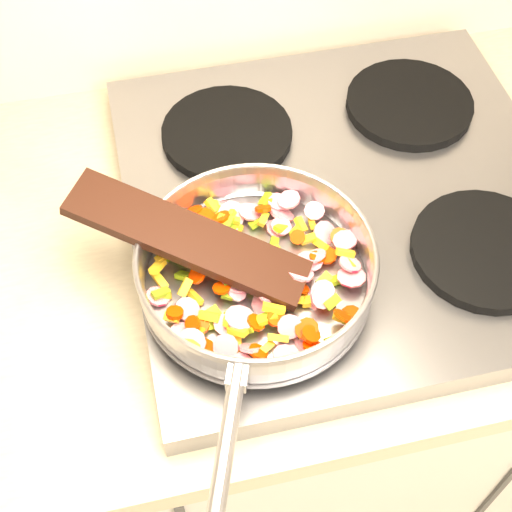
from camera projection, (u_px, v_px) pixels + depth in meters
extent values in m
cube|color=#939399|center=(346.00, 201.00, 0.99)|extent=(0.60, 0.60, 0.04)
cylinder|color=black|center=(273.00, 291.00, 0.87)|extent=(0.19, 0.19, 0.02)
cylinder|color=black|center=(485.00, 250.00, 0.91)|extent=(0.19, 0.19, 0.02)
cylinder|color=black|center=(227.00, 133.00, 1.03)|extent=(0.19, 0.19, 0.02)
cylinder|color=black|center=(409.00, 104.00, 1.07)|extent=(0.19, 0.19, 0.02)
cylinder|color=#9E9EA5|center=(256.00, 282.00, 0.87)|extent=(0.28, 0.28, 0.01)
torus|color=#9E9EA5|center=(256.00, 267.00, 0.84)|extent=(0.33, 0.33, 0.06)
torus|color=#9E9EA5|center=(256.00, 254.00, 0.82)|extent=(0.28, 0.28, 0.01)
cylinder|color=#9E9EA5|center=(225.00, 454.00, 0.69)|extent=(0.08, 0.18, 0.02)
cube|color=#9E9EA5|center=(238.00, 375.00, 0.74)|extent=(0.03, 0.04, 0.02)
cylinder|color=red|center=(187.00, 309.00, 0.83)|extent=(0.04, 0.04, 0.02)
cube|color=#7AA014|center=(259.00, 281.00, 0.86)|extent=(0.02, 0.02, 0.01)
cylinder|color=red|center=(250.00, 212.00, 0.91)|extent=(0.04, 0.04, 0.01)
cube|color=#7AA014|center=(186.00, 228.00, 0.89)|extent=(0.03, 0.02, 0.02)
cylinder|color=red|center=(303.00, 275.00, 0.86)|extent=(0.04, 0.04, 0.01)
cylinder|color=red|center=(323.00, 291.00, 0.83)|extent=(0.04, 0.04, 0.01)
cylinder|color=#EE3000|center=(275.00, 319.00, 0.81)|extent=(0.03, 0.03, 0.01)
cube|color=yellow|center=(212.00, 205.00, 0.91)|extent=(0.02, 0.02, 0.02)
cube|color=yellow|center=(298.00, 293.00, 0.85)|extent=(0.02, 0.03, 0.01)
cube|color=yellow|center=(233.00, 224.00, 0.91)|extent=(0.03, 0.02, 0.02)
cylinder|color=#EE3000|center=(325.00, 296.00, 0.84)|extent=(0.03, 0.03, 0.01)
cube|color=yellow|center=(231.00, 220.00, 0.89)|extent=(0.02, 0.01, 0.01)
cylinder|color=red|center=(325.00, 233.00, 0.90)|extent=(0.03, 0.03, 0.03)
cylinder|color=red|center=(306.00, 338.00, 0.81)|extent=(0.04, 0.05, 0.03)
cube|color=yellow|center=(195.00, 297.00, 0.85)|extent=(0.02, 0.03, 0.01)
cube|color=#7AA014|center=(331.00, 341.00, 0.81)|extent=(0.02, 0.02, 0.02)
cylinder|color=red|center=(201.00, 247.00, 0.89)|extent=(0.05, 0.04, 0.03)
cube|color=#7AA014|center=(230.00, 238.00, 0.90)|extent=(0.02, 0.02, 0.01)
cylinder|color=red|center=(226.00, 346.00, 0.79)|extent=(0.04, 0.04, 0.03)
cube|color=#7AA014|center=(193.00, 242.00, 0.87)|extent=(0.02, 0.02, 0.02)
cylinder|color=red|center=(267.00, 296.00, 0.83)|extent=(0.03, 0.03, 0.02)
cylinder|color=#EE3000|center=(313.00, 346.00, 0.80)|extent=(0.03, 0.03, 0.02)
cube|color=#7AA014|center=(256.00, 223.00, 0.91)|extent=(0.02, 0.02, 0.01)
cube|color=#7AA014|center=(229.00, 291.00, 0.84)|extent=(0.02, 0.03, 0.01)
cylinder|color=#EE3000|center=(317.00, 257.00, 0.87)|extent=(0.03, 0.03, 0.01)
cylinder|color=red|center=(237.00, 290.00, 0.85)|extent=(0.03, 0.03, 0.01)
cylinder|color=red|center=(318.00, 300.00, 0.85)|extent=(0.04, 0.04, 0.02)
cylinder|color=red|center=(229.00, 204.00, 0.92)|extent=(0.03, 0.03, 0.03)
cylinder|color=red|center=(322.00, 298.00, 0.82)|extent=(0.04, 0.03, 0.02)
cylinder|color=#EE3000|center=(298.00, 271.00, 0.87)|extent=(0.03, 0.03, 0.02)
cube|color=yellow|center=(273.00, 256.00, 0.87)|extent=(0.02, 0.02, 0.02)
cube|color=yellow|center=(217.00, 206.00, 0.92)|extent=(0.01, 0.02, 0.02)
cube|color=yellow|center=(297.00, 300.00, 0.84)|extent=(0.02, 0.02, 0.02)
cylinder|color=#EE3000|center=(298.00, 237.00, 0.89)|extent=(0.02, 0.02, 0.02)
cylinder|color=#EE3000|center=(175.00, 313.00, 0.82)|extent=(0.03, 0.03, 0.01)
cube|color=yellow|center=(185.00, 287.00, 0.84)|extent=(0.02, 0.02, 0.02)
cylinder|color=red|center=(249.00, 348.00, 0.80)|extent=(0.03, 0.03, 0.03)
cylinder|color=#EE3000|center=(263.00, 209.00, 0.90)|extent=(0.03, 0.03, 0.02)
cylinder|color=red|center=(290.00, 357.00, 0.78)|extent=(0.04, 0.03, 0.02)
cube|color=yellow|center=(270.00, 250.00, 0.87)|extent=(0.03, 0.01, 0.01)
cylinder|color=#EE3000|center=(258.00, 352.00, 0.80)|extent=(0.03, 0.03, 0.02)
cube|color=#7AA014|center=(305.00, 334.00, 0.82)|extent=(0.02, 0.02, 0.01)
cylinder|color=red|center=(313.00, 262.00, 0.87)|extent=(0.03, 0.03, 0.01)
cylinder|color=red|center=(351.00, 277.00, 0.85)|extent=(0.05, 0.05, 0.01)
cube|color=#7AA014|center=(211.00, 314.00, 0.83)|extent=(0.03, 0.02, 0.01)
cube|color=#7AA014|center=(267.00, 318.00, 0.81)|extent=(0.03, 0.02, 0.01)
cube|color=yellow|center=(265.00, 349.00, 0.81)|extent=(0.03, 0.02, 0.01)
cube|color=#7AA014|center=(208.00, 237.00, 0.89)|extent=(0.02, 0.02, 0.02)
cylinder|color=#EE3000|center=(344.00, 316.00, 0.81)|extent=(0.03, 0.04, 0.03)
cylinder|color=red|center=(287.00, 357.00, 0.78)|extent=(0.04, 0.05, 0.02)
cube|color=#7AA014|center=(225.00, 221.00, 0.89)|extent=(0.03, 0.02, 0.01)
cylinder|color=red|center=(228.00, 226.00, 0.90)|extent=(0.03, 0.03, 0.01)
cylinder|color=#EE3000|center=(275.00, 270.00, 0.86)|extent=(0.03, 0.03, 0.02)
cube|color=yellow|center=(160.00, 296.00, 0.85)|extent=(0.03, 0.01, 0.01)
cube|color=#7AA014|center=(188.00, 241.00, 0.88)|extent=(0.02, 0.02, 0.02)
cube|color=yellow|center=(312.00, 224.00, 0.91)|extent=(0.01, 0.02, 0.02)
cube|color=#7AA014|center=(233.00, 225.00, 0.90)|extent=(0.02, 0.02, 0.01)
cylinder|color=red|center=(182.00, 334.00, 0.82)|extent=(0.04, 0.04, 0.01)
cylinder|color=#EE3000|center=(351.00, 314.00, 0.83)|extent=(0.03, 0.03, 0.01)
cylinder|color=red|center=(281.00, 213.00, 0.92)|extent=(0.04, 0.05, 0.03)
cube|color=#7AA014|center=(198.00, 331.00, 0.82)|extent=(0.02, 0.02, 0.02)
cube|color=yellow|center=(227.00, 319.00, 0.81)|extent=(0.01, 0.02, 0.02)
cube|color=#7AA014|center=(212.00, 324.00, 0.82)|extent=(0.02, 0.01, 0.02)
cube|color=#7AA014|center=(324.00, 280.00, 0.86)|extent=(0.02, 0.02, 0.01)
cube|color=#7AA014|center=(295.00, 263.00, 0.86)|extent=(0.02, 0.02, 0.01)
cylinder|color=#EE3000|center=(300.00, 286.00, 0.84)|extent=(0.03, 0.03, 0.02)
cube|color=#7AA014|center=(267.00, 200.00, 0.92)|extent=(0.02, 0.02, 0.02)
cylinder|color=#EE3000|center=(256.00, 322.00, 0.81)|extent=(0.02, 0.03, 0.02)
cube|color=yellow|center=(237.00, 282.00, 0.85)|extent=(0.02, 0.02, 0.02)
cube|color=yellow|center=(230.00, 216.00, 0.90)|extent=(0.02, 0.02, 0.01)
cube|color=#7AA014|center=(291.00, 284.00, 0.85)|extent=(0.02, 0.02, 0.01)
cube|color=yellow|center=(238.00, 331.00, 0.80)|extent=(0.02, 0.02, 0.02)
cube|color=yellow|center=(345.00, 253.00, 0.86)|extent=(0.02, 0.02, 0.02)
cylinder|color=#EE3000|center=(252.00, 252.00, 0.87)|extent=(0.03, 0.03, 0.02)
cube|color=#7AA014|center=(280.00, 228.00, 0.90)|extent=(0.02, 0.02, 0.01)
cube|color=yellow|center=(194.00, 245.00, 0.89)|extent=(0.02, 0.01, 0.02)
cube|color=yellow|center=(274.00, 309.00, 0.82)|extent=(0.03, 0.02, 0.01)
cylinder|color=red|center=(237.00, 292.00, 0.84)|extent=(0.03, 0.03, 0.02)
cylinder|color=red|center=(314.00, 211.00, 0.91)|extent=(0.04, 0.04, 0.01)
cylinder|color=red|center=(224.00, 324.00, 0.81)|extent=(0.03, 0.03, 0.01)
cylinder|color=#EE3000|center=(209.00, 217.00, 0.91)|extent=(0.04, 0.03, 0.02)
cube|color=yellow|center=(165.00, 255.00, 0.86)|extent=(0.03, 0.02, 0.01)
cube|color=yellow|center=(159.00, 280.00, 0.86)|extent=(0.02, 0.03, 0.01)
cylinder|color=#EE3000|center=(202.00, 259.00, 0.87)|extent=(0.03, 0.03, 0.01)
cube|color=yellow|center=(329.00, 301.00, 0.84)|extent=(0.02, 0.02, 0.02)
cylinder|color=red|center=(232.00, 257.00, 0.88)|extent=(0.04, 0.04, 0.02)
cylinder|color=#EE3000|center=(221.00, 217.00, 0.89)|extent=(0.03, 0.03, 0.02)
cylinder|color=#EE3000|center=(192.00, 324.00, 0.81)|extent=(0.02, 0.03, 0.02)
cylinder|color=red|center=(278.00, 202.00, 0.92)|extent=(0.03, 0.03, 0.01)
cube|color=#7AA014|center=(161.00, 293.00, 0.84)|extent=(0.02, 0.02, 0.01)
cylinder|color=#EE3000|center=(285.00, 285.00, 0.85)|extent=(0.03, 0.03, 0.01)
cylinder|color=#EE3000|center=(307.00, 329.00, 0.80)|extent=(0.03, 0.03, 0.01)
cylinder|color=red|center=(198.00, 257.00, 0.88)|extent=(0.03, 0.03, 0.02)
cylinder|color=#EE3000|center=(340.00, 237.00, 0.89)|extent=(0.03, 0.03, 0.02)
cylinder|color=#EE3000|center=(204.00, 347.00, 0.81)|extent=(0.04, 0.04, 0.01)
cylinder|color=#EE3000|center=(199.00, 325.00, 0.82)|extent=(0.03, 0.03, 0.01)
cylinder|color=red|center=(300.00, 273.00, 0.85)|extent=(0.04, 0.04, 0.02)
cube|color=#7AA014|center=(334.00, 281.00, 0.86)|extent=(0.02, 0.02, 0.01)
cylinder|color=red|center=(242.00, 364.00, 0.79)|extent=(0.03, 0.03, 0.02)
cube|color=#7AA014|center=(274.00, 244.00, 0.89)|extent=(0.02, 0.02, 0.01)
cube|color=#7AA014|center=(192.00, 248.00, 0.87)|extent=(0.02, 0.03, 0.02)
cylinder|color=#EE3000|center=(194.00, 210.00, 0.90)|extent=(0.02, 0.02, 0.02)
cube|color=#7AA014|center=(252.00, 325.00, 0.81)|extent=(0.02, 0.03, 0.02)
cylinder|color=red|center=(258.00, 283.00, 0.86)|extent=(0.03, 0.03, 0.02)
cube|color=#7AA014|center=(238.00, 245.00, 0.89)|extent=(0.02, 0.02, 0.01)
cylinder|color=red|center=(182.00, 311.00, 0.84)|extent=(0.03, 0.03, 0.02)
cube|color=yellow|center=(289.00, 263.00, 0.87)|extent=(0.01, 0.02, 0.02)
cube|color=#7AA014|center=(332.00, 302.00, 0.82)|extent=(0.02, 0.02, 0.01)
cylinder|color=red|center=(231.00, 215.00, 0.91)|extent=(0.05, 0.04, 0.03)
cylinder|color=#EE3000|center=(227.00, 265.00, 0.87)|extent=(0.02, 0.02, 0.02)
cylinder|color=#EE3000|center=(197.00, 275.00, 0.85)|extent=(0.03, 0.03, 0.02)
cube|color=#7AA014|center=(169.00, 254.00, 0.88)|extent=(0.02, 0.02, 0.01)
cube|color=yellow|center=(172.00, 317.00, 0.82)|extent=(0.02, 0.02, 0.01)
cube|color=#7AA014|center=(233.00, 280.00, 0.84)|extent=(0.02, 0.01, 0.01)
cube|color=yellow|center=(341.00, 317.00, 0.81)|extent=(0.02, 0.02, 0.01)
cube|color=yellow|center=(188.00, 344.00, 0.80)|extent=(0.03, 0.01, 0.02)
cube|color=#7AA014|center=(249.00, 246.00, 0.87)|extent=(0.02, 0.02, 0.02)
cube|color=#7AA014|center=(178.00, 255.00, 0.88)|extent=(0.02, 0.02, 0.01)
cylinder|color=red|center=(290.00, 284.00, 0.85)|extent=(0.04, 0.03, 0.02)
cylinder|color=red|center=(158.00, 296.00, 0.85)|extent=(0.03, 0.03, 0.01)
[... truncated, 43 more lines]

